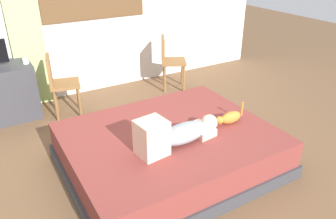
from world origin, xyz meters
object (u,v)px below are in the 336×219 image
(desk, at_px, (0,94))
(chair_by_desk, at_px, (59,81))
(person_lying, at_px, (176,133))
(cat, at_px, (229,118))
(chair_spare, at_px, (169,59))
(bed, at_px, (169,150))
(cup, at_px, (26,61))

(desk, relative_size, chair_by_desk, 1.05)
(person_lying, relative_size, chair_by_desk, 1.10)
(cat, distance_m, chair_spare, 2.06)
(bed, xyz_separation_m, chair_spare, (1.10, 1.85, 0.30))
(cat, relative_size, chair_spare, 0.42)
(cup, bearing_deg, chair_spare, -4.60)
(person_lying, relative_size, chair_spare, 1.10)
(bed, height_order, cup, cup)
(cup, distance_m, chair_spare, 2.12)
(desk, distance_m, cup, 0.57)
(cup, relative_size, chair_spare, 0.09)
(bed, height_order, chair_spare, chair_spare)
(bed, distance_m, cup, 2.32)
(chair_by_desk, bearing_deg, chair_spare, 2.60)
(bed, relative_size, chair_by_desk, 2.47)
(bed, bearing_deg, person_lying, -104.34)
(cat, bearing_deg, cup, 127.08)
(desk, bearing_deg, bed, -56.38)
(person_lying, bearing_deg, desk, 120.05)
(chair_spare, bearing_deg, bed, -120.71)
(cup, bearing_deg, bed, -63.70)
(cat, xyz_separation_m, chair_spare, (0.45, 2.01, 0.02))
(cat, height_order, chair_spare, chair_spare)
(chair_spare, bearing_deg, desk, 174.63)
(desk, relative_size, chair_spare, 1.05)
(cat, bearing_deg, desk, 132.20)
(desk, height_order, cup, cup)
(bed, relative_size, desk, 2.36)
(cat, height_order, chair_by_desk, chair_by_desk)
(cat, distance_m, desk, 3.03)
(bed, xyz_separation_m, desk, (-1.38, 2.08, 0.16))
(cup, bearing_deg, person_lying, -67.13)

